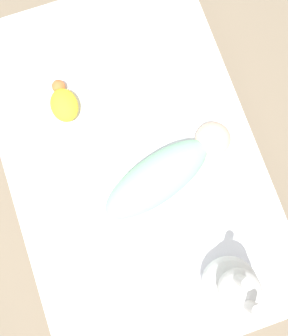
% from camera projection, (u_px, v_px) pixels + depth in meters
% --- Properties ---
extents(ground_plane, '(12.00, 12.00, 0.00)m').
position_uv_depth(ground_plane, '(134.00, 170.00, 1.65)').
color(ground_plane, '#7A6B56').
extents(bed_mattress, '(1.39, 0.90, 0.23)m').
position_uv_depth(bed_mattress, '(133.00, 165.00, 1.54)').
color(bed_mattress, white).
rests_on(bed_mattress, ground_plane).
extents(burp_cloth, '(0.24, 0.14, 0.02)m').
position_uv_depth(burp_cloth, '(222.00, 151.00, 1.42)').
color(burp_cloth, white).
rests_on(burp_cloth, bed_mattress).
extents(swaddled_baby, '(0.27, 0.51, 0.16)m').
position_uv_depth(swaddled_baby, '(166.00, 173.00, 1.34)').
color(swaddled_baby, '#99D6B2').
rests_on(swaddled_baby, bed_mattress).
extents(pillow, '(0.28, 0.32, 0.11)m').
position_uv_depth(pillow, '(165.00, 52.00, 1.44)').
color(pillow, white).
rests_on(pillow, bed_mattress).
extents(bunny_plush, '(0.18, 0.18, 0.37)m').
position_uv_depth(bunny_plush, '(232.00, 286.00, 1.22)').
color(bunny_plush, white).
rests_on(bunny_plush, bed_mattress).
extents(turtle_plush, '(0.17, 0.10, 0.08)m').
position_uv_depth(turtle_plush, '(64.00, 103.00, 1.42)').
color(turtle_plush, yellow).
rests_on(turtle_plush, bed_mattress).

